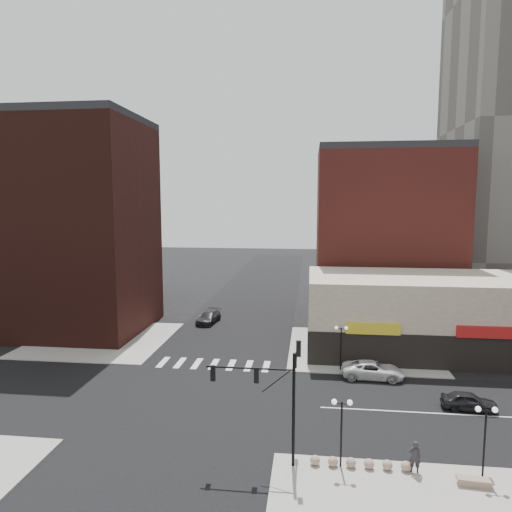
{
  "coord_description": "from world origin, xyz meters",
  "views": [
    {
      "loc": [
        9.03,
        -33.74,
        15.69
      ],
      "look_at": [
        4.33,
        5.57,
        11.0
      ],
      "focal_mm": 32.0,
      "sensor_mm": 36.0,
      "label": 1
    }
  ],
  "objects_px": {
    "traffic_signal": "(278,384)",
    "dark_sedan_east": "(469,401)",
    "white_suv": "(373,370)",
    "stone_bench": "(475,482)",
    "pedestrian": "(415,457)",
    "street_lamp_se_a": "(342,416)",
    "dark_sedan_north": "(209,317)",
    "street_lamp_se_b": "(486,423)",
    "street_lamp_ne": "(341,337)"
  },
  "relations": [
    {
      "from": "traffic_signal",
      "to": "dark_sedan_east",
      "type": "height_order",
      "value": "traffic_signal"
    },
    {
      "from": "white_suv",
      "to": "stone_bench",
      "type": "xyz_separation_m",
      "value": [
        3.46,
        -15.5,
        -0.4
      ]
    },
    {
      "from": "white_suv",
      "to": "dark_sedan_east",
      "type": "distance_m",
      "value": 8.46
    },
    {
      "from": "white_suv",
      "to": "dark_sedan_east",
      "type": "bearing_deg",
      "value": -128.57
    },
    {
      "from": "white_suv",
      "to": "pedestrian",
      "type": "relative_size",
      "value": 2.86
    },
    {
      "from": "street_lamp_se_a",
      "to": "pedestrian",
      "type": "bearing_deg",
      "value": -0.58
    },
    {
      "from": "pedestrian",
      "to": "dark_sedan_north",
      "type": "bearing_deg",
      "value": -56.04
    },
    {
      "from": "street_lamp_se_b",
      "to": "street_lamp_ne",
      "type": "xyz_separation_m",
      "value": [
        -7.0,
        16.0,
        0.0
      ]
    },
    {
      "from": "street_lamp_se_a",
      "to": "pedestrian",
      "type": "distance_m",
      "value": 4.76
    },
    {
      "from": "street_lamp_se_b",
      "to": "pedestrian",
      "type": "relative_size",
      "value": 2.19
    },
    {
      "from": "dark_sedan_east",
      "to": "dark_sedan_north",
      "type": "distance_m",
      "value": 33.59
    },
    {
      "from": "street_lamp_ne",
      "to": "dark_sedan_north",
      "type": "height_order",
      "value": "street_lamp_ne"
    },
    {
      "from": "traffic_signal",
      "to": "street_lamp_se_b",
      "type": "relative_size",
      "value": 1.87
    },
    {
      "from": "street_lamp_se_b",
      "to": "white_suv",
      "type": "height_order",
      "value": "street_lamp_se_b"
    },
    {
      "from": "street_lamp_ne",
      "to": "stone_bench",
      "type": "relative_size",
      "value": 2.16
    },
    {
      "from": "street_lamp_se_a",
      "to": "white_suv",
      "type": "xyz_separation_m",
      "value": [
        3.77,
        14.5,
        -2.53
      ]
    },
    {
      "from": "pedestrian",
      "to": "dark_sedan_east",
      "type": "bearing_deg",
      "value": -121.14
    },
    {
      "from": "street_lamp_se_a",
      "to": "street_lamp_ne",
      "type": "distance_m",
      "value": 16.03
    },
    {
      "from": "street_lamp_se_b",
      "to": "pedestrian",
      "type": "height_order",
      "value": "street_lamp_se_b"
    },
    {
      "from": "street_lamp_se_a",
      "to": "street_lamp_se_b",
      "type": "relative_size",
      "value": 1.0
    },
    {
      "from": "street_lamp_se_a",
      "to": "stone_bench",
      "type": "distance_m",
      "value": 7.86
    },
    {
      "from": "dark_sedan_east",
      "to": "stone_bench",
      "type": "relative_size",
      "value": 2.09
    },
    {
      "from": "traffic_signal",
      "to": "stone_bench",
      "type": "height_order",
      "value": "traffic_signal"
    },
    {
      "from": "street_lamp_ne",
      "to": "white_suv",
      "type": "xyz_separation_m",
      "value": [
        2.77,
        -1.5,
        -2.53
      ]
    },
    {
      "from": "street_lamp_ne",
      "to": "pedestrian",
      "type": "bearing_deg",
      "value": -78.68
    },
    {
      "from": "dark_sedan_east",
      "to": "dark_sedan_north",
      "type": "height_order",
      "value": "dark_sedan_north"
    },
    {
      "from": "traffic_signal",
      "to": "white_suv",
      "type": "relative_size",
      "value": 1.43
    },
    {
      "from": "traffic_signal",
      "to": "white_suv",
      "type": "distance_m",
      "value": 16.73
    },
    {
      "from": "street_lamp_ne",
      "to": "white_suv",
      "type": "relative_size",
      "value": 0.76
    },
    {
      "from": "street_lamp_se_b",
      "to": "street_lamp_ne",
      "type": "distance_m",
      "value": 17.46
    },
    {
      "from": "street_lamp_ne",
      "to": "dark_sedan_east",
      "type": "height_order",
      "value": "street_lamp_ne"
    },
    {
      "from": "traffic_signal",
      "to": "dark_sedan_north",
      "type": "height_order",
      "value": "traffic_signal"
    },
    {
      "from": "street_lamp_se_b",
      "to": "white_suv",
      "type": "xyz_separation_m",
      "value": [
        -4.23,
        14.5,
        -2.53
      ]
    },
    {
      "from": "dark_sedan_north",
      "to": "stone_bench",
      "type": "bearing_deg",
      "value": -47.85
    },
    {
      "from": "white_suv",
      "to": "street_lamp_se_b",
      "type": "bearing_deg",
      "value": -161.41
    },
    {
      "from": "street_lamp_se_b",
      "to": "stone_bench",
      "type": "bearing_deg",
      "value": -127.8
    },
    {
      "from": "street_lamp_se_b",
      "to": "street_lamp_ne",
      "type": "relative_size",
      "value": 1.0
    },
    {
      "from": "street_lamp_se_a",
      "to": "traffic_signal",
      "type": "bearing_deg",
      "value": 177.43
    },
    {
      "from": "street_lamp_se_b",
      "to": "dark_sedan_east",
      "type": "distance_m",
      "value": 9.58
    },
    {
      "from": "street_lamp_ne",
      "to": "stone_bench",
      "type": "bearing_deg",
      "value": -69.89
    },
    {
      "from": "stone_bench",
      "to": "street_lamp_se_b",
      "type": "bearing_deg",
      "value": 57.37
    },
    {
      "from": "street_lamp_se_b",
      "to": "dark_sedan_east",
      "type": "height_order",
      "value": "street_lamp_se_b"
    },
    {
      "from": "pedestrian",
      "to": "stone_bench",
      "type": "bearing_deg",
      "value": 164.73
    },
    {
      "from": "traffic_signal",
      "to": "street_lamp_se_b",
      "type": "distance_m",
      "value": 11.88
    },
    {
      "from": "street_lamp_ne",
      "to": "pedestrian",
      "type": "distance_m",
      "value": 16.51
    },
    {
      "from": "street_lamp_ne",
      "to": "street_lamp_se_b",
      "type": "bearing_deg",
      "value": -66.37
    },
    {
      "from": "street_lamp_se_b",
      "to": "dark_sedan_north",
      "type": "bearing_deg",
      "value": 126.41
    },
    {
      "from": "street_lamp_ne",
      "to": "street_lamp_se_a",
      "type": "bearing_deg",
      "value": -93.58
    },
    {
      "from": "dark_sedan_east",
      "to": "stone_bench",
      "type": "distance_m",
      "value": 10.39
    },
    {
      "from": "traffic_signal",
      "to": "street_lamp_ne",
      "type": "relative_size",
      "value": 1.87
    }
  ]
}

